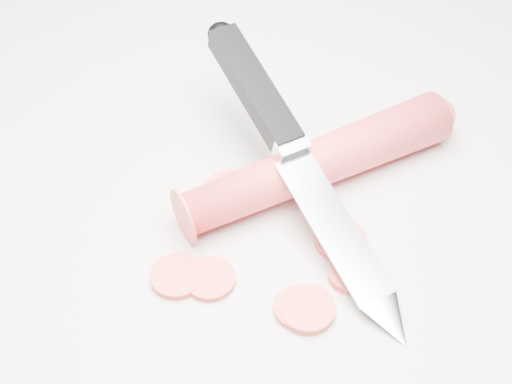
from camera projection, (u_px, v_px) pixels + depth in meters
The scene contains 10 objects.
ground at pixel (319, 228), 0.52m from camera, with size 2.40×2.40×0.00m, color beige.
carrot at pixel (318, 163), 0.53m from camera, with size 0.04×0.04×0.22m, color red.
carrot_slice_0 at pixel (177, 276), 0.49m from camera, with size 0.04×0.04×0.01m, color #EE443D.
carrot_slice_1 at pixel (210, 279), 0.48m from camera, with size 0.04×0.04×0.01m, color #EE443D.
carrot_slice_2 at pixel (298, 308), 0.47m from camera, with size 0.03×0.03×0.01m, color #EE443D.
carrot_slice_3 at pixel (350, 275), 0.49m from camera, with size 0.03×0.03×0.01m, color #EE443D.
carrot_slice_4 at pixel (340, 240), 0.51m from camera, with size 0.04×0.04×0.01m, color #EE443D.
carrot_slice_5 at pixel (229, 188), 0.54m from camera, with size 0.03×0.03×0.01m, color #EE443D.
carrot_slice_6 at pixel (307, 309), 0.47m from camera, with size 0.04×0.04×0.01m, color #EE443D.
kitchen_knife at pixel (303, 164), 0.50m from camera, with size 0.27×0.14×0.08m, color #B8BBBF, non-canonical shape.
Camera 1 is at (0.17, -0.29, 0.40)m, focal length 50.00 mm.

